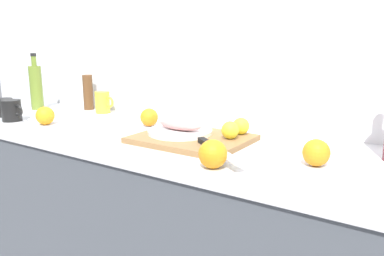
{
  "coord_description": "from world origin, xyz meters",
  "views": [
    {
      "loc": [
        0.91,
        -1.13,
        1.25
      ],
      "look_at": [
        0.17,
        -0.02,
        0.95
      ],
      "focal_mm": 35.77,
      "sensor_mm": 36.0,
      "label": 1
    }
  ],
  "objects_px": {
    "coffee_mug_1": "(103,102)",
    "orange_0": "(45,116)",
    "coffee_mug_0": "(5,107)",
    "olive_oil_bottle": "(36,86)",
    "white_plate": "(180,132)",
    "pepper_mill": "(88,92)",
    "lemon_0": "(241,126)",
    "cutting_board": "(192,139)",
    "fish_fillet": "(180,125)",
    "chef_knife": "(214,148)",
    "coffee_mug_2": "(12,111)"
  },
  "relations": [
    {
      "from": "fish_fillet",
      "to": "chef_knife",
      "type": "distance_m",
      "value": 0.25
    },
    {
      "from": "cutting_board",
      "to": "coffee_mug_1",
      "type": "height_order",
      "value": "coffee_mug_1"
    },
    {
      "from": "chef_knife",
      "to": "coffee_mug_0",
      "type": "bearing_deg",
      "value": -145.18
    },
    {
      "from": "olive_oil_bottle",
      "to": "coffee_mug_1",
      "type": "height_order",
      "value": "olive_oil_bottle"
    },
    {
      "from": "cutting_board",
      "to": "coffee_mug_2",
      "type": "relative_size",
      "value": 3.14
    },
    {
      "from": "white_plate",
      "to": "fish_fillet",
      "type": "relative_size",
      "value": 1.33
    },
    {
      "from": "coffee_mug_1",
      "to": "lemon_0",
      "type": "bearing_deg",
      "value": -7.27
    },
    {
      "from": "lemon_0",
      "to": "coffee_mug_0",
      "type": "bearing_deg",
      "value": -169.14
    },
    {
      "from": "coffee_mug_1",
      "to": "chef_knife",
      "type": "bearing_deg",
      "value": -22.08
    },
    {
      "from": "chef_knife",
      "to": "orange_0",
      "type": "height_order",
      "value": "orange_0"
    },
    {
      "from": "fish_fillet",
      "to": "coffee_mug_2",
      "type": "xyz_separation_m",
      "value": [
        -0.83,
        -0.15,
        -0.0
      ]
    },
    {
      "from": "fish_fillet",
      "to": "coffee_mug_0",
      "type": "xyz_separation_m",
      "value": [
        -0.96,
        -0.11,
        -0.01
      ]
    },
    {
      "from": "pepper_mill",
      "to": "olive_oil_bottle",
      "type": "bearing_deg",
      "value": -148.43
    },
    {
      "from": "lemon_0",
      "to": "coffee_mug_1",
      "type": "bearing_deg",
      "value": 172.73
    },
    {
      "from": "fish_fillet",
      "to": "coffee_mug_1",
      "type": "relative_size",
      "value": 1.59
    },
    {
      "from": "fish_fillet",
      "to": "white_plate",
      "type": "bearing_deg",
      "value": 0.0
    },
    {
      "from": "cutting_board",
      "to": "lemon_0",
      "type": "xyz_separation_m",
      "value": [
        0.13,
        0.12,
        0.04
      ]
    },
    {
      "from": "white_plate",
      "to": "pepper_mill",
      "type": "distance_m",
      "value": 0.82
    },
    {
      "from": "coffee_mug_2",
      "to": "orange_0",
      "type": "relative_size",
      "value": 1.58
    },
    {
      "from": "fish_fillet",
      "to": "orange_0",
      "type": "relative_size",
      "value": 2.25
    },
    {
      "from": "olive_oil_bottle",
      "to": "coffee_mug_1",
      "type": "bearing_deg",
      "value": 16.93
    },
    {
      "from": "lemon_0",
      "to": "olive_oil_bottle",
      "type": "distance_m",
      "value": 1.2
    },
    {
      "from": "chef_knife",
      "to": "coffee_mug_2",
      "type": "height_order",
      "value": "coffee_mug_2"
    },
    {
      "from": "white_plate",
      "to": "pepper_mill",
      "type": "xyz_separation_m",
      "value": [
        -0.77,
        0.25,
        0.06
      ]
    },
    {
      "from": "coffee_mug_1",
      "to": "orange_0",
      "type": "bearing_deg",
      "value": -89.44
    },
    {
      "from": "white_plate",
      "to": "olive_oil_bottle",
      "type": "relative_size",
      "value": 0.81
    },
    {
      "from": "orange_0",
      "to": "coffee_mug_2",
      "type": "bearing_deg",
      "value": -170.68
    },
    {
      "from": "coffee_mug_0",
      "to": "orange_0",
      "type": "height_order",
      "value": "coffee_mug_0"
    },
    {
      "from": "olive_oil_bottle",
      "to": "pepper_mill",
      "type": "bearing_deg",
      "value": 31.57
    },
    {
      "from": "white_plate",
      "to": "coffee_mug_1",
      "type": "relative_size",
      "value": 2.11
    },
    {
      "from": "chef_knife",
      "to": "lemon_0",
      "type": "height_order",
      "value": "lemon_0"
    },
    {
      "from": "cutting_board",
      "to": "orange_0",
      "type": "distance_m",
      "value": 0.7
    },
    {
      "from": "coffee_mug_2",
      "to": "fish_fillet",
      "type": "bearing_deg",
      "value": 10.48
    },
    {
      "from": "coffee_mug_0",
      "to": "olive_oil_bottle",
      "type": "bearing_deg",
      "value": 102.57
    },
    {
      "from": "fish_fillet",
      "to": "pepper_mill",
      "type": "bearing_deg",
      "value": 162.13
    },
    {
      "from": "chef_knife",
      "to": "pepper_mill",
      "type": "bearing_deg",
      "value": -165.02
    },
    {
      "from": "white_plate",
      "to": "olive_oil_bottle",
      "type": "distance_m",
      "value": 1.02
    },
    {
      "from": "cutting_board",
      "to": "lemon_0",
      "type": "height_order",
      "value": "lemon_0"
    },
    {
      "from": "coffee_mug_1",
      "to": "orange_0",
      "type": "height_order",
      "value": "coffee_mug_1"
    },
    {
      "from": "coffee_mug_0",
      "to": "white_plate",
      "type": "bearing_deg",
      "value": 6.38
    },
    {
      "from": "coffee_mug_0",
      "to": "coffee_mug_1",
      "type": "height_order",
      "value": "coffee_mug_1"
    },
    {
      "from": "lemon_0",
      "to": "cutting_board",
      "type": "bearing_deg",
      "value": -137.34
    },
    {
      "from": "cutting_board",
      "to": "lemon_0",
      "type": "relative_size",
      "value": 6.35
    },
    {
      "from": "cutting_board",
      "to": "fish_fillet",
      "type": "distance_m",
      "value": 0.07
    },
    {
      "from": "chef_knife",
      "to": "coffee_mug_1",
      "type": "xyz_separation_m",
      "value": [
        -0.85,
        0.35,
        0.03
      ]
    },
    {
      "from": "fish_fillet",
      "to": "chef_knife",
      "type": "relative_size",
      "value": 0.71
    },
    {
      "from": "lemon_0",
      "to": "orange_0",
      "type": "relative_size",
      "value": 0.78
    },
    {
      "from": "white_plate",
      "to": "lemon_0",
      "type": "distance_m",
      "value": 0.23
    },
    {
      "from": "coffee_mug_1",
      "to": "pepper_mill",
      "type": "relative_size",
      "value": 0.61
    },
    {
      "from": "fish_fillet",
      "to": "coffee_mug_2",
      "type": "height_order",
      "value": "coffee_mug_2"
    }
  ]
}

